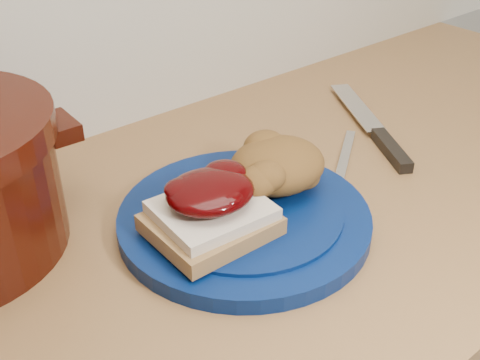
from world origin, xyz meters
TOP-DOWN VIEW (x-y plane):
  - plate at (-0.05, 1.48)m, footprint 0.33×0.33m
  - sandwich at (-0.10, 1.47)m, footprint 0.13×0.11m
  - stuffing_mound at (0.02, 1.49)m, footprint 0.13×0.12m
  - chef_knife at (0.24, 1.51)m, footprint 0.16×0.26m
  - butter_knife at (0.16, 1.51)m, footprint 0.15×0.11m

SIDE VIEW (x-z plane):
  - butter_knife at x=0.16m, z-range 0.90..0.90m
  - chef_knife at x=0.24m, z-range 0.90..0.92m
  - plate at x=-0.05m, z-range 0.90..0.92m
  - sandwich at x=-0.10m, z-range 0.92..0.98m
  - stuffing_mound at x=0.02m, z-range 0.92..0.98m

